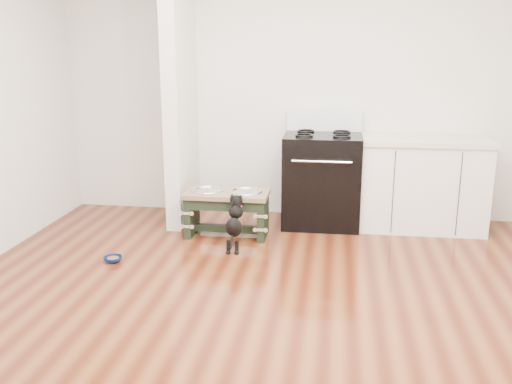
{
  "coord_description": "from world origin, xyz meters",
  "views": [
    {
      "loc": [
        0.38,
        -3.47,
        1.8
      ],
      "look_at": [
        -0.3,
        1.29,
        0.54
      ],
      "focal_mm": 40.0,
      "sensor_mm": 36.0,
      "label": 1
    }
  ],
  "objects": [
    {
      "name": "room_shell",
      "position": [
        0.0,
        0.0,
        1.62
      ],
      "size": [
        5.0,
        5.0,
        5.0
      ],
      "color": "silver",
      "rests_on": "ground"
    },
    {
      "name": "cabinet_run",
      "position": [
        1.23,
        2.18,
        0.45
      ],
      "size": [
        1.24,
        0.64,
        0.91
      ],
      "color": "white",
      "rests_on": "ground"
    },
    {
      "name": "puppy",
      "position": [
        -0.49,
        1.29,
        0.26
      ],
      "size": [
        0.14,
        0.41,
        0.48
      ],
      "color": "black",
      "rests_on": "ground"
    },
    {
      "name": "oven_range",
      "position": [
        0.25,
        2.16,
        0.48
      ],
      "size": [
        0.76,
        0.69,
        1.14
      ],
      "color": "black",
      "rests_on": "ground"
    },
    {
      "name": "partition_wall",
      "position": [
        -1.18,
        2.1,
        1.35
      ],
      "size": [
        0.15,
        0.8,
        2.7
      ],
      "primitive_type": "cube",
      "color": "silver",
      "rests_on": "ground"
    },
    {
      "name": "ground",
      "position": [
        0.0,
        0.0,
        0.0
      ],
      "size": [
        5.0,
        5.0,
        0.0
      ],
      "primitive_type": "plane",
      "color": "#491B0D",
      "rests_on": "ground"
    },
    {
      "name": "dog_feeder",
      "position": [
        -0.63,
        1.66,
        0.31
      ],
      "size": [
        0.79,
        0.42,
        0.45
      ],
      "color": "black",
      "rests_on": "ground"
    },
    {
      "name": "floor_bowl",
      "position": [
        -1.46,
        0.84,
        0.02
      ],
      "size": [
        0.17,
        0.17,
        0.05
      ],
      "rotation": [
        0.0,
        0.0,
        -0.08
      ],
      "color": "#0B184F",
      "rests_on": "ground"
    }
  ]
}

